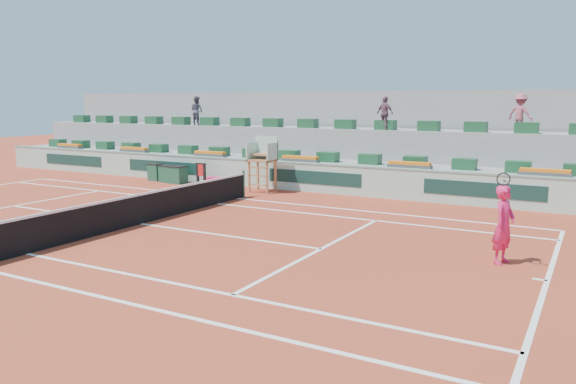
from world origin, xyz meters
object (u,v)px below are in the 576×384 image
object	(u,v)px
player_bag	(217,182)
umpire_chair	(263,156)
tennis_player	(504,224)
drink_cooler_a	(177,175)

from	to	relation	value
player_bag	umpire_chair	distance (m)	3.06
tennis_player	player_bag	bearing A→B (deg)	153.03
player_bag	umpire_chair	xyz separation A→B (m)	(2.74, -0.34, 1.34)
umpire_chair	drink_cooler_a	bearing A→B (deg)	178.21
umpire_chair	tennis_player	world-z (taller)	umpire_chair
umpire_chair	tennis_player	distance (m)	12.63
umpire_chair	tennis_player	xyz separation A→B (m)	(10.79, -6.54, -0.58)
player_bag	drink_cooler_a	distance (m)	2.23
umpire_chair	tennis_player	bearing A→B (deg)	-31.22
umpire_chair	drink_cooler_a	world-z (taller)	umpire_chair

